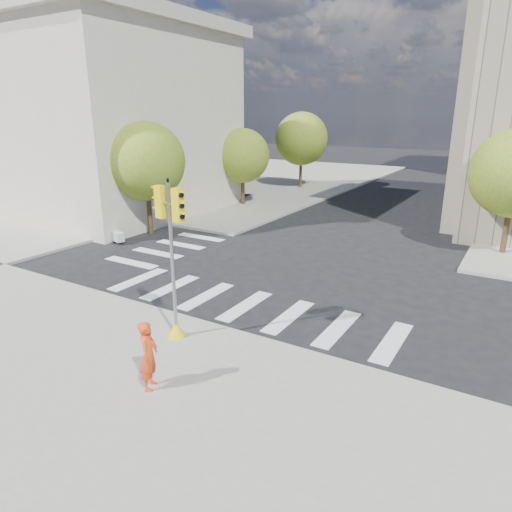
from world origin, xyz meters
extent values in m
plane|color=black|center=(0.00, 0.00, 0.00)|extent=(160.00, 160.00, 0.00)
cube|color=gray|center=(0.00, -11.00, 0.07)|extent=(30.00, 14.00, 0.15)
cube|color=gray|center=(-20.00, 26.00, 0.07)|extent=(28.00, 40.00, 0.15)
cube|color=beige|center=(-20.00, 8.00, 6.00)|extent=(18.00, 14.00, 12.00)
cube|color=#B2AD9E|center=(-20.00, 8.00, 12.30)|extent=(19.00, 15.00, 0.80)
cylinder|color=#382616|center=(-10.50, 4.00, 1.22)|extent=(0.28, 0.28, 2.45)
sphere|color=#3C7A22|center=(-10.50, 4.00, 4.21)|extent=(4.40, 4.40, 4.40)
cylinder|color=#382616|center=(-10.50, 14.00, 1.08)|extent=(0.28, 0.28, 2.17)
sphere|color=#3C7A22|center=(-10.50, 14.00, 3.77)|extent=(4.00, 4.00, 4.00)
cylinder|color=#382616|center=(-10.50, 24.00, 1.31)|extent=(0.28, 0.28, 2.62)
sphere|color=#3C7A22|center=(-10.50, 24.00, 4.54)|extent=(4.80, 4.80, 4.80)
cylinder|color=#382616|center=(7.50, 10.00, 1.19)|extent=(0.28, 0.28, 2.38)
cone|color=yellow|center=(-0.49, -5.37, 0.40)|extent=(0.56, 0.56, 0.50)
cylinder|color=gray|center=(-0.49, -5.37, 2.55)|extent=(0.11, 0.11, 4.79)
cylinder|color=black|center=(-0.49, -5.37, 4.99)|extent=(0.07, 0.07, 0.12)
cylinder|color=gray|center=(-0.49, -5.37, 4.34)|extent=(0.90, 0.20, 0.06)
cube|color=yellow|center=(-0.86, -5.31, 4.34)|extent=(0.33, 0.26, 0.95)
cube|color=yellow|center=(-0.11, -5.43, 4.34)|extent=(0.33, 0.26, 0.95)
imported|color=#E14115|center=(0.77, -7.82, 1.05)|extent=(0.68, 0.78, 1.81)
cube|color=silver|center=(-13.00, 2.38, 0.40)|extent=(5.80, 2.35, 0.50)
camera|label=1|loc=(8.25, -15.03, 6.79)|focal=32.00mm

